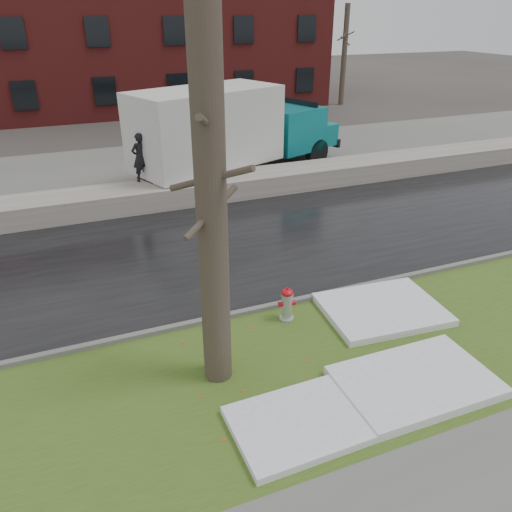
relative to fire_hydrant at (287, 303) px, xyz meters
name	(u,v)px	position (x,y,z in m)	size (l,w,h in m)	color
ground	(266,339)	(-0.69, -0.45, -0.47)	(120.00, 120.00, 0.00)	#47423D
verge	(291,374)	(-0.69, -1.70, -0.45)	(60.00, 4.50, 0.04)	#34521B
road	(204,251)	(-0.69, 4.05, -0.45)	(60.00, 7.00, 0.03)	black
parking_lot	(147,170)	(-0.69, 12.55, -0.45)	(60.00, 9.00, 0.03)	slate
curb	(248,312)	(-0.69, 0.55, -0.40)	(60.00, 0.15, 0.14)	slate
snowbank	(169,193)	(-0.69, 8.25, -0.09)	(60.00, 1.60, 0.75)	#A19C93
brick_building	(121,28)	(1.31, 29.55, 4.53)	(26.00, 12.00, 10.00)	maroon
bg_tree_right	(344,55)	(15.31, 23.55, 2.86)	(1.40, 1.62, 6.50)	brown
fire_hydrant	(287,303)	(0.00, 0.00, 0.00)	(0.40, 0.35, 0.80)	#ADB0B5
tree	(212,216)	(-1.97, -1.19, 2.78)	(1.16, 1.31, 6.37)	brown
box_truck	(230,131)	(2.31, 10.24, 1.44)	(10.76, 5.56, 3.62)	black
worker	(140,157)	(-1.48, 8.85, 1.13)	(0.62, 0.40, 1.69)	black
snow_patch_near	(382,309)	(2.13, -0.55, -0.35)	(2.60, 2.00, 0.16)	white
snow_patch_far	(300,423)	(-1.14, -2.95, -0.36)	(2.20, 1.60, 0.14)	white
snow_patch_side	(416,382)	(1.26, -2.85, -0.34)	(2.80, 1.80, 0.18)	white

